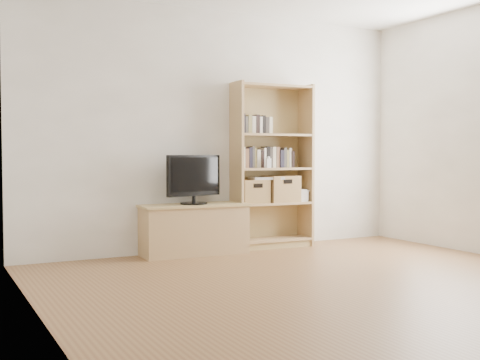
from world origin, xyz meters
TOP-DOWN VIEW (x-y plane):
  - floor at (0.00, 0.00)m, footprint 4.50×5.00m
  - back_wall at (0.00, 2.50)m, footprint 4.50×0.02m
  - left_wall at (-2.25, 0.00)m, footprint 0.02×5.00m
  - tv_stand at (-0.41, 2.29)m, footprint 1.11×0.45m
  - bookshelf at (0.56, 2.34)m, footprint 0.93×0.35m
  - television at (-0.41, 2.29)m, footprint 0.65×0.21m
  - books_row_mid at (0.56, 2.36)m, footprint 0.81×0.19m
  - books_row_upper at (0.35, 2.36)m, footprint 0.42×0.16m
  - baby_monitor at (0.45, 2.24)m, footprint 0.06×0.04m
  - basket_left at (0.31, 2.34)m, footprint 0.32×0.27m
  - basket_right at (0.67, 2.33)m, footprint 0.36×0.30m
  - laptop at (0.47, 2.32)m, footprint 0.39×0.30m
  - magazine_stack at (0.87, 2.32)m, footprint 0.19×0.26m

SIDE VIEW (x-z plane):
  - floor at x=0.00m, z-range -0.01..0.01m
  - tv_stand at x=-0.41m, z-range 0.00..0.50m
  - magazine_stack at x=0.87m, z-range 0.51..0.62m
  - basket_left at x=0.31m, z-range 0.51..0.77m
  - basket_right at x=0.67m, z-range 0.51..0.80m
  - laptop at x=0.47m, z-range 0.77..0.79m
  - television at x=-0.41m, z-range 0.53..1.04m
  - bookshelf at x=0.56m, z-range 0.00..1.83m
  - baby_monitor at x=0.45m, z-range 0.90..1.00m
  - books_row_mid at x=0.56m, z-range 0.90..1.11m
  - back_wall at x=0.00m, z-range 0.00..2.60m
  - left_wall at x=-2.25m, z-range 0.00..2.60m
  - books_row_upper at x=0.35m, z-range 1.27..1.49m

